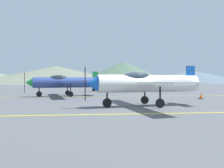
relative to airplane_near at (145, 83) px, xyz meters
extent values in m
plane|color=#54565B|center=(-0.90, 0.08, -1.42)|extent=(400.00, 400.00, 0.00)
cube|color=yellow|center=(-0.90, -2.97, -1.42)|extent=(80.00, 0.16, 0.01)
cube|color=yellow|center=(-0.90, 8.00, -1.42)|extent=(80.00, 0.16, 0.01)
cylinder|color=white|center=(0.28, 0.05, -0.04)|extent=(6.56, 2.13, 1.05)
cone|color=blue|center=(-3.24, -0.56, -0.04)|extent=(0.81, 0.99, 0.89)
cube|color=black|center=(-3.62, -0.62, -0.04)|extent=(0.06, 0.12, 1.91)
ellipsoid|color=#1E2833|center=(-0.57, -0.10, 0.27)|extent=(2.02, 1.17, 0.86)
cube|color=white|center=(-0.10, -0.02, 0.01)|extent=(2.45, 8.44, 0.15)
cube|color=white|center=(3.19, 0.55, 0.01)|extent=(1.08, 2.55, 0.10)
cube|color=blue|center=(3.19, 0.55, 0.53)|extent=(0.61, 0.21, 1.14)
cylinder|color=black|center=(-2.35, -0.40, -0.68)|extent=(0.10, 0.10, 0.96)
cylinder|color=black|center=(-2.35, -0.40, -1.15)|extent=(0.55, 0.20, 0.53)
cylinder|color=black|center=(0.29, 1.11, -0.68)|extent=(0.10, 0.10, 0.96)
cylinder|color=black|center=(0.29, 1.11, -1.15)|extent=(0.55, 0.20, 0.53)
cylinder|color=black|center=(0.64, -0.95, -0.68)|extent=(0.10, 0.10, 0.96)
cylinder|color=black|center=(0.64, -0.95, -1.15)|extent=(0.55, 0.20, 0.53)
cylinder|color=#33478C|center=(-5.71, 8.80, -0.04)|extent=(6.54, 2.57, 1.05)
cone|color=#1E8C3F|center=(-9.18, 7.95, -0.04)|extent=(0.86, 1.02, 0.89)
cube|color=black|center=(-9.55, 7.86, -0.04)|extent=(0.06, 0.12, 1.91)
ellipsoid|color=#1E2833|center=(-6.54, 8.60, 0.27)|extent=(2.06, 1.29, 0.86)
cube|color=#33478C|center=(-6.08, 8.71, 0.01)|extent=(3.03, 8.39, 0.15)
cube|color=#33478C|center=(-2.84, 9.51, 0.01)|extent=(1.24, 2.56, 0.10)
cube|color=#1E8C3F|center=(-2.84, 9.51, 0.53)|extent=(0.61, 0.26, 1.14)
cylinder|color=black|center=(-8.30, 8.16, -0.68)|extent=(0.10, 0.10, 0.96)
cylinder|color=black|center=(-8.30, 8.16, -1.15)|extent=(0.55, 0.24, 0.53)
cylinder|color=black|center=(-5.78, 9.87, -0.68)|extent=(0.10, 0.10, 0.96)
cylinder|color=black|center=(-5.78, 9.87, -1.15)|extent=(0.55, 0.24, 0.53)
cylinder|color=black|center=(-5.27, 7.83, -0.68)|extent=(0.10, 0.10, 0.96)
cylinder|color=black|center=(-5.27, 7.83, -1.15)|extent=(0.55, 0.24, 0.53)
cylinder|color=white|center=(-0.30, 18.91, -0.04)|extent=(6.56, 2.32, 1.05)
cone|color=#F2A519|center=(-3.80, 18.19, -0.04)|extent=(0.83, 1.01, 0.89)
cube|color=black|center=(-4.17, 18.12, -0.04)|extent=(0.06, 0.12, 1.91)
ellipsoid|color=#1E2833|center=(-1.14, 18.73, 0.27)|extent=(2.04, 1.22, 0.86)
cube|color=white|center=(-0.67, 18.83, 0.01)|extent=(2.70, 8.42, 0.15)
cube|color=white|center=(2.59, 19.49, 0.01)|extent=(1.15, 2.56, 0.10)
cube|color=#F2A519|center=(2.59, 19.49, 0.53)|extent=(0.61, 0.23, 1.14)
cylinder|color=black|center=(-2.91, 18.37, -0.68)|extent=(0.10, 0.10, 0.96)
cylinder|color=black|center=(-2.91, 18.37, -1.15)|extent=(0.55, 0.22, 0.53)
cylinder|color=black|center=(-0.32, 19.97, -0.68)|extent=(0.10, 0.10, 0.96)
cylinder|color=black|center=(-0.32, 19.97, -1.15)|extent=(0.55, 0.22, 0.53)
cylinder|color=black|center=(0.10, 17.92, -0.68)|extent=(0.10, 0.10, 0.96)
cylinder|color=black|center=(0.10, 17.92, -1.15)|extent=(0.55, 0.22, 0.53)
cube|color=black|center=(6.09, 4.47, -1.40)|extent=(0.36, 0.36, 0.04)
cone|color=orange|center=(6.09, 4.47, -1.11)|extent=(0.29, 0.29, 0.55)
cylinder|color=white|center=(6.09, 4.47, -1.08)|extent=(0.20, 0.20, 0.08)
cone|color=slate|center=(-23.72, 112.37, 3.72)|extent=(88.73, 88.73, 10.27)
cone|color=#4C6651|center=(16.94, 120.66, 5.55)|extent=(64.53, 64.53, 13.93)
cone|color=slate|center=(63.40, 123.07, 2.82)|extent=(80.57, 80.57, 8.49)
camera|label=1|loc=(-3.26, -12.45, 0.13)|focal=33.31mm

